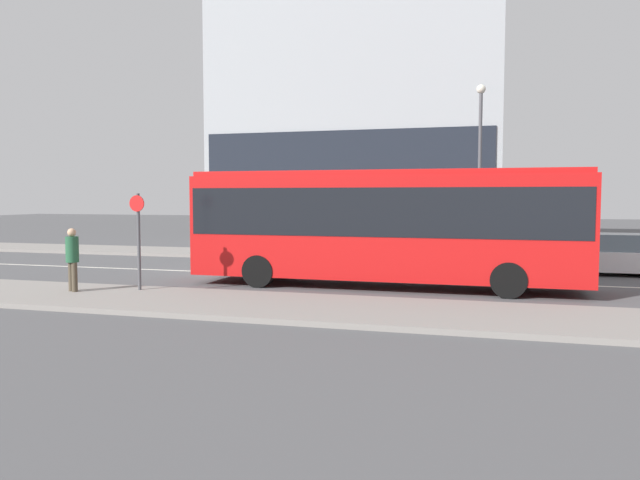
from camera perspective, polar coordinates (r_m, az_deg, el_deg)
name	(u,v)px	position (r m, az deg, el deg)	size (l,w,h in m)	color
ground_plane	(244,273)	(21.99, -6.94, -3.02)	(120.00, 120.00, 0.00)	#4F4F51
sidewalk_near	(147,300)	(16.48, -15.58, -5.27)	(44.00, 3.50, 0.13)	gray
sidewalk_far	(300,255)	(27.80, -1.85, -1.39)	(44.00, 3.50, 0.13)	gray
lane_centerline	(244,273)	(21.99, -6.94, -3.01)	(41.80, 0.16, 0.01)	silver
apartment_block_left_tower	(355,81)	(33.43, 3.23, 14.34)	(14.88, 5.03, 17.38)	#9EA3A8
city_bus	(384,221)	(18.42, 5.84, 1.76)	(11.43, 2.48, 3.42)	red
parked_car_0	(613,255)	(23.65, 25.25, -1.28)	(4.22, 1.75, 1.40)	silver
pedestrian_near_stop	(72,256)	(17.97, -21.71, -1.34)	(0.34, 0.34, 1.70)	#4C4233
bus_stop_sign	(138,234)	(17.63, -16.27, 0.56)	(0.44, 0.12, 2.63)	#4C4C51
street_lamp	(480,154)	(25.82, 14.41, 7.64)	(0.36, 0.36, 6.96)	#4C4C51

